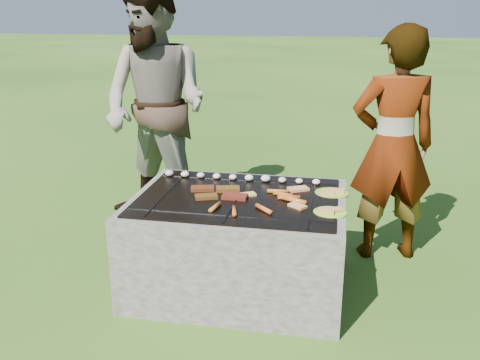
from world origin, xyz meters
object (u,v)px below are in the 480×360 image
Objects in this scene: cook at (393,146)px; bystander at (156,107)px; plate_far at (332,193)px; fire_pit at (239,245)px; plate_near at (330,212)px.

cook is 0.84× the size of bystander.
plate_far is 0.65m from cook.
bystander reaches higher than cook.
fire_pit is 5.18× the size of plate_near.
fire_pit is at bearing 163.64° from plate_near.
plate_near is 0.13× the size of bystander.
plate_far is (0.56, 0.17, 0.33)m from fire_pit.
plate_far is 0.11× the size of bystander.
plate_near is 1.82m from bystander.
plate_far reaches higher than fire_pit.
plate_near is 0.15× the size of cook.
fire_pit is 0.67× the size of bystander.
plate_far is 0.34m from plate_near.
fire_pit is 1.43m from bystander.
fire_pit is at bearing -26.83° from bystander.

